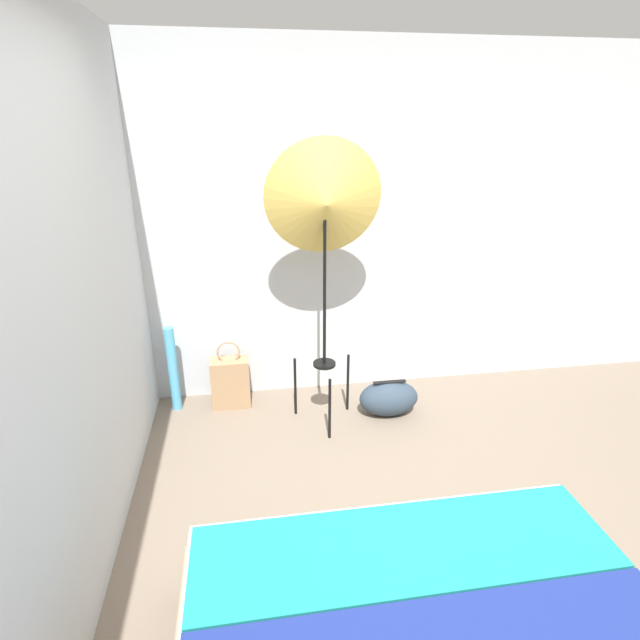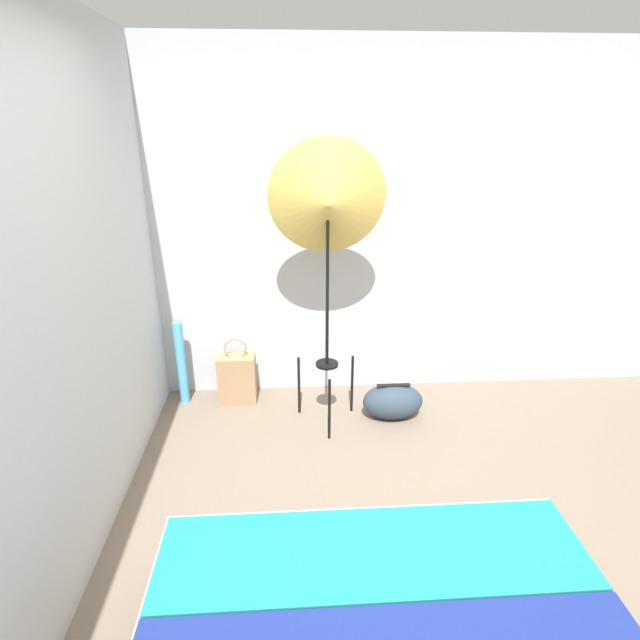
# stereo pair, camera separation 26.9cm
# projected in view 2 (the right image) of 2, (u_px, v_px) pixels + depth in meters

# --- Properties ---
(ground_plane) EXTENTS (14.00, 14.00, 0.00)m
(ground_plane) POSITION_uv_depth(u_px,v_px,m) (396.00, 598.00, 2.31)
(ground_plane) COLOR #756656
(wall_back) EXTENTS (8.00, 0.05, 2.60)m
(wall_back) POSITION_uv_depth(u_px,v_px,m) (350.00, 230.00, 3.71)
(wall_back) COLOR #B7BCC1
(wall_back) RESTS_ON ground_plane
(wall_side_left) EXTENTS (0.05, 8.00, 2.60)m
(wall_side_left) POSITION_uv_depth(u_px,v_px,m) (98.00, 273.00, 2.67)
(wall_side_left) COLOR #B7BCC1
(wall_side_left) RESTS_ON ground_plane
(photo_umbrella) EXTENTS (0.76, 0.39, 1.98)m
(photo_umbrella) POSITION_uv_depth(u_px,v_px,m) (328.00, 204.00, 3.11)
(photo_umbrella) COLOR black
(photo_umbrella) RESTS_ON ground_plane
(tote_bag) EXTENTS (0.29, 0.17, 0.54)m
(tote_bag) POSITION_uv_depth(u_px,v_px,m) (237.00, 378.00, 3.88)
(tote_bag) COLOR #9E7A56
(tote_bag) RESTS_ON ground_plane
(duffel_bag) EXTENTS (0.44, 0.27, 0.27)m
(duffel_bag) POSITION_uv_depth(u_px,v_px,m) (393.00, 401.00, 3.68)
(duffel_bag) COLOR #2D3D4C
(duffel_bag) RESTS_ON ground_plane
(paper_roll) EXTENTS (0.07, 0.07, 0.67)m
(paper_roll) POSITION_uv_depth(u_px,v_px,m) (181.00, 363.00, 3.81)
(paper_roll) COLOR #4CA3D1
(paper_roll) RESTS_ON ground_plane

